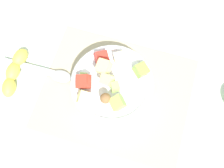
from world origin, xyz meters
TOP-DOWN VIEW (x-y plane):
  - ground_plane at (0.00, 0.00)m, footprint 2.40×2.40m
  - placemat at (0.00, 0.00)m, footprint 0.41×0.33m
  - salad_bowl at (-0.01, 0.01)m, footprint 0.22×0.22m
  - serving_spoon at (-0.20, 0.00)m, footprint 0.21×0.04m
  - banana_whole at (-0.29, -0.03)m, footprint 0.05×0.15m

SIDE VIEW (x-z plane):
  - ground_plane at x=0.00m, z-range 0.00..0.00m
  - placemat at x=0.00m, z-range 0.00..0.01m
  - serving_spoon at x=-0.20m, z-range 0.00..0.02m
  - banana_whole at x=-0.29m, z-range 0.00..0.04m
  - salad_bowl at x=-0.01m, z-range -0.02..0.10m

